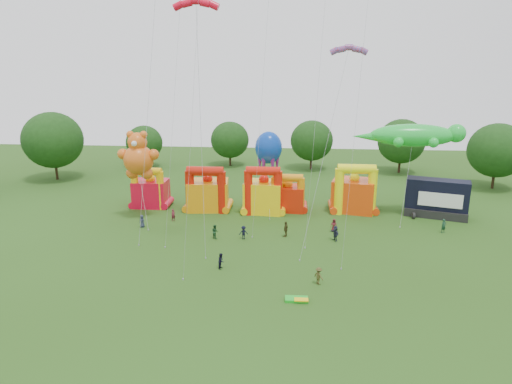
# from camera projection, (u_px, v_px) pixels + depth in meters

# --- Properties ---
(ground) EXTENTS (160.00, 160.00, 0.00)m
(ground) POSITION_uv_depth(u_px,v_px,m) (234.00, 315.00, 37.21)
(ground) COLOR #274814
(ground) RESTS_ON ground
(tree_ring) EXTENTS (124.48, 126.59, 12.07)m
(tree_ring) POSITION_uv_depth(u_px,v_px,m) (219.00, 240.00, 36.24)
(tree_ring) COLOR #352314
(tree_ring) RESTS_ON ground
(bouncy_castle_0) EXTENTS (4.73, 3.81, 6.00)m
(bouncy_castle_0) POSITION_uv_depth(u_px,v_px,m) (150.00, 191.00, 65.54)
(bouncy_castle_0) COLOR red
(bouncy_castle_0) RESTS_ON ground
(bouncy_castle_1) EXTENTS (6.09, 5.09, 6.52)m
(bouncy_castle_1) POSITION_uv_depth(u_px,v_px,m) (208.00, 193.00, 64.10)
(bouncy_castle_1) COLOR orange
(bouncy_castle_1) RESTS_ON ground
(bouncy_castle_2) EXTENTS (5.52, 4.60, 6.76)m
(bouncy_castle_2) POSITION_uv_depth(u_px,v_px,m) (264.00, 194.00, 62.85)
(bouncy_castle_2) COLOR yellow
(bouncy_castle_2) RESTS_ON ground
(bouncy_castle_3) EXTENTS (4.86, 4.00, 5.52)m
(bouncy_castle_3) POSITION_uv_depth(u_px,v_px,m) (288.00, 196.00, 63.82)
(bouncy_castle_3) COLOR red
(bouncy_castle_3) RESTS_ON ground
(bouncy_castle_4) EXTENTS (6.57, 5.72, 7.02)m
(bouncy_castle_4) POSITION_uv_depth(u_px,v_px,m) (354.00, 193.00, 63.27)
(bouncy_castle_4) COLOR #E6410C
(bouncy_castle_4) RESTS_ON ground
(stage_trailer) EXTENTS (8.50, 5.24, 5.14)m
(stage_trailer) POSITION_uv_depth(u_px,v_px,m) (437.00, 199.00, 61.21)
(stage_trailer) COLOR black
(stage_trailer) RESTS_ON ground
(teddy_bear_kite) EXTENTS (5.47, 6.68, 11.80)m
(teddy_bear_kite) POSITION_uv_depth(u_px,v_px,m) (141.00, 177.00, 58.53)
(teddy_bear_kite) COLOR orange
(teddy_bear_kite) RESTS_ON ground
(gecko_kite) EXTENTS (14.51, 7.84, 12.56)m
(gecko_kite) POSITION_uv_depth(u_px,v_px,m) (410.00, 157.00, 59.12)
(gecko_kite) COLOR green
(gecko_kite) RESTS_ON ground
(octopus_kite) EXTENTS (3.87, 9.78, 10.77)m
(octopus_kite) POSITION_uv_depth(u_px,v_px,m) (269.00, 163.00, 64.88)
(octopus_kite) COLOR #0B39AB
(octopus_kite) RESTS_ON ground
(parafoil_kites) EXTENTS (26.18, 12.65, 32.08)m
(parafoil_kites) POSITION_uv_depth(u_px,v_px,m) (276.00, 136.00, 50.04)
(parafoil_kites) COLOR red
(parafoil_kites) RESTS_ON ground
(diamond_kites) EXTENTS (21.72, 18.29, 36.95)m
(diamond_kites) POSITION_uv_depth(u_px,v_px,m) (260.00, 94.00, 47.44)
(diamond_kites) COLOR red
(diamond_kites) RESTS_ON ground
(folded_kite_bundle) EXTENTS (2.02, 1.12, 0.31)m
(folded_kite_bundle) POSITION_uv_depth(u_px,v_px,m) (297.00, 299.00, 39.41)
(folded_kite_bundle) COLOR green
(folded_kite_bundle) RESTS_ON ground
(spectator_0) EXTENTS (0.93, 0.77, 1.63)m
(spectator_0) POSITION_uv_depth(u_px,v_px,m) (142.00, 221.00, 57.33)
(spectator_0) COLOR #282F43
(spectator_0) RESTS_ON ground
(spectator_1) EXTENTS (0.68, 0.68, 1.60)m
(spectator_1) POSITION_uv_depth(u_px,v_px,m) (173.00, 215.00, 59.74)
(spectator_1) COLOR maroon
(spectator_1) RESTS_ON ground
(spectator_2) EXTENTS (1.03, 1.03, 1.69)m
(spectator_2) POSITION_uv_depth(u_px,v_px,m) (215.00, 232.00, 53.62)
(spectator_2) COLOR #1A4121
(spectator_2) RESTS_ON ground
(spectator_3) EXTENTS (1.15, 0.82, 1.62)m
(spectator_3) POSITION_uv_depth(u_px,v_px,m) (243.00, 233.00, 53.39)
(spectator_3) COLOR black
(spectator_3) RESTS_ON ground
(spectator_4) EXTENTS (0.83, 1.21, 1.90)m
(spectator_4) POSITION_uv_depth(u_px,v_px,m) (286.00, 229.00, 54.13)
(spectator_4) COLOR #443E1B
(spectator_4) RESTS_ON ground
(spectator_5) EXTENTS (1.24, 1.72, 1.79)m
(spectator_5) POSITION_uv_depth(u_px,v_px,m) (335.00, 233.00, 52.90)
(spectator_5) COLOR #22273A
(spectator_5) RESTS_ON ground
(spectator_6) EXTENTS (0.89, 0.68, 1.62)m
(spectator_6) POSITION_uv_depth(u_px,v_px,m) (334.00, 225.00, 55.84)
(spectator_6) COLOR #58191E
(spectator_6) RESTS_ON ground
(spectator_7) EXTENTS (0.73, 0.60, 1.73)m
(spectator_7) POSITION_uv_depth(u_px,v_px,m) (444.00, 226.00, 55.44)
(spectator_7) COLOR #173B26
(spectator_7) RESTS_ON ground
(spectator_8) EXTENTS (0.74, 0.88, 1.62)m
(spectator_8) POSITION_uv_depth(u_px,v_px,m) (221.00, 261.00, 45.60)
(spectator_8) COLOR black
(spectator_8) RESTS_ON ground
(spectator_9) EXTENTS (1.19, 1.22, 1.68)m
(spectator_9) POSITION_uv_depth(u_px,v_px,m) (319.00, 276.00, 42.25)
(spectator_9) COLOR #45411B
(spectator_9) RESTS_ON ground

